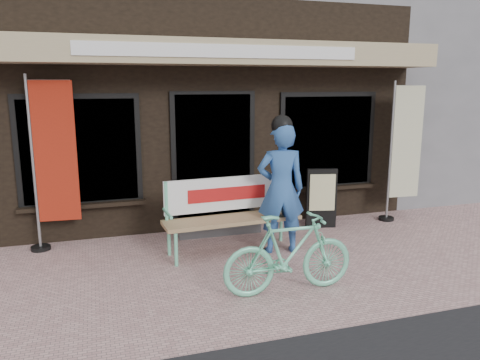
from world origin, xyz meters
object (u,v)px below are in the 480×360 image
object	(u,v)px
nobori_cream	(403,150)
person	(281,186)
bench	(230,209)
nobori_red	(52,162)
menu_stand	(321,198)
bicycle	(289,254)

from	to	relation	value
nobori_cream	person	bearing A→B (deg)	-156.95
bench	nobori_cream	world-z (taller)	nobori_cream
nobori_red	menu_stand	xyz separation A→B (m)	(4.03, -0.21, -0.76)
person	nobori_red	bearing A→B (deg)	171.67
nobori_red	menu_stand	world-z (taller)	nobori_red
bench	person	distance (m)	0.78
bench	nobori_red	distance (m)	2.54
bicycle	nobori_cream	distance (m)	3.72
person	nobori_red	distance (m)	3.17
bicycle	nobori_cream	bearing A→B (deg)	-54.21
nobori_red	menu_stand	size ratio (longest dim) A/B	2.51
bench	bicycle	xyz separation A→B (m)	(0.25, -1.50, -0.15)
bench	bicycle	world-z (taller)	bench
nobori_red	bicycle	bearing A→B (deg)	-37.94
nobori_cream	bench	bearing A→B (deg)	-164.71
bench	nobori_cream	bearing A→B (deg)	7.23
bicycle	nobori_cream	xyz separation A→B (m)	(2.97, 2.10, 0.76)
nobori_cream	nobori_red	bearing A→B (deg)	-177.27
bicycle	person	bearing A→B (deg)	-17.37
bicycle	menu_stand	distance (m)	2.55
person	bicycle	xyz separation A→B (m)	(-0.40, -1.25, -0.48)
bench	nobori_red	size ratio (longest dim) A/B	0.79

